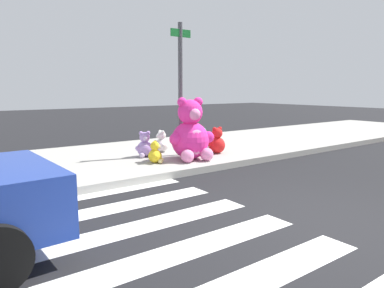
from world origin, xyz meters
TOP-DOWN VIEW (x-y plane):
  - ground_plane at (0.00, 0.00)m, footprint 60.00×60.00m
  - sidewalk at (0.00, 5.20)m, footprint 28.00×4.40m
  - crosswalk_stripes at (-1.78, -0.20)m, footprint 3.20×6.75m
  - sign_pole at (1.00, 4.40)m, footprint 0.56×0.11m
  - plush_pink_large at (0.89, 3.81)m, footprint 1.10×1.01m
  - plush_white at (0.83, 5.06)m, footprint 0.39×0.44m
  - plush_teal at (1.88, 4.65)m, footprint 0.41×0.43m
  - plush_lavender at (0.17, 4.72)m, footprint 0.47×0.45m
  - plush_yellow at (0.01, 3.94)m, footprint 0.36×0.35m
  - plush_red at (1.89, 4.07)m, footprint 0.53×0.47m

SIDE VIEW (x-z plane):
  - ground_plane at x=0.00m, z-range 0.00..0.00m
  - crosswalk_stripes at x=-1.78m, z-range 0.00..0.00m
  - sidewalk at x=0.00m, z-range 0.00..0.15m
  - plush_yellow at x=0.01m, z-range 0.10..0.60m
  - plush_white at x=0.83m, z-range 0.09..0.67m
  - plush_teal at x=1.88m, z-range 0.09..0.68m
  - plush_lavender at x=0.17m, z-range 0.09..0.71m
  - plush_red at x=1.89m, z-range 0.08..0.76m
  - plush_pink_large at x=0.89m, z-range 0.00..1.45m
  - sign_pole at x=1.00m, z-range 0.25..3.45m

